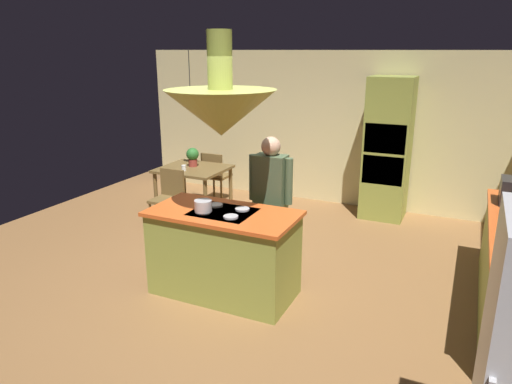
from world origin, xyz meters
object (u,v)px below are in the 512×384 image
(dining_table, at_px, (193,174))
(cup_on_table, at_px, (184,168))
(chair_by_back_wall, at_px, (215,173))
(potted_plant_on_table, at_px, (193,156))
(chair_facing_island, at_px, (169,195))
(cooking_pot_on_cooktop, at_px, (203,206))
(oven_tower, at_px, (387,149))
(person_at_island, at_px, (270,197))
(kitchen_island, at_px, (224,253))

(dining_table, relative_size, cup_on_table, 11.43)
(chair_by_back_wall, bearing_deg, potted_plant_on_table, 84.86)
(dining_table, height_order, chair_facing_island, chair_facing_island)
(dining_table, height_order, cup_on_table, cup_on_table)
(chair_by_back_wall, bearing_deg, dining_table, 90.00)
(cooking_pot_on_cooktop, bearing_deg, oven_tower, 69.52)
(potted_plant_on_table, bearing_deg, dining_table, -56.30)
(person_at_island, bearing_deg, chair_facing_island, 159.06)
(kitchen_island, height_order, dining_table, kitchen_island)
(kitchen_island, bearing_deg, chair_by_back_wall, 121.43)
(dining_table, relative_size, chair_facing_island, 1.18)
(chair_facing_island, relative_size, potted_plant_on_table, 2.90)
(oven_tower, distance_m, chair_facing_island, 3.39)
(dining_table, relative_size, person_at_island, 0.63)
(dining_table, height_order, potted_plant_on_table, potted_plant_on_table)
(potted_plant_on_table, distance_m, cup_on_table, 0.34)
(potted_plant_on_table, bearing_deg, oven_tower, 20.42)
(kitchen_island, distance_m, cooking_pot_on_cooktop, 0.58)
(dining_table, xyz_separation_m, chair_by_back_wall, (0.00, 0.68, -0.15))
(dining_table, distance_m, chair_facing_island, 0.70)
(person_at_island, xyz_separation_m, chair_facing_island, (-1.95, 0.75, -0.43))
(kitchen_island, distance_m, person_at_island, 0.85)
(person_at_island, xyz_separation_m, cooking_pot_on_cooktop, (-0.41, -0.80, 0.08))
(potted_plant_on_table, bearing_deg, cup_on_table, -84.23)
(oven_tower, height_order, chair_facing_island, oven_tower)
(chair_by_back_wall, bearing_deg, kitchen_island, 121.43)
(chair_facing_island, relative_size, cup_on_table, 9.67)
(oven_tower, height_order, potted_plant_on_table, oven_tower)
(potted_plant_on_table, bearing_deg, chair_facing_island, -85.95)
(chair_facing_island, distance_m, chair_by_back_wall, 1.36)
(chair_facing_island, bearing_deg, chair_by_back_wall, 90.00)
(oven_tower, xyz_separation_m, chair_by_back_wall, (-2.80, -0.46, -0.59))
(kitchen_island, xyz_separation_m, cooking_pot_on_cooktop, (-0.16, -0.13, 0.54))
(chair_by_back_wall, bearing_deg, chair_facing_island, 90.00)
(potted_plant_on_table, bearing_deg, kitchen_island, -51.19)
(potted_plant_on_table, distance_m, cooking_pot_on_cooktop, 2.81)
(chair_facing_island, height_order, chair_by_back_wall, same)
(dining_table, relative_size, potted_plant_on_table, 3.43)
(dining_table, bearing_deg, person_at_island, -36.22)
(oven_tower, bearing_deg, potted_plant_on_table, -159.58)
(chair_facing_island, bearing_deg, cooking_pot_on_cooktop, -45.16)
(cup_on_table, height_order, cooking_pot_on_cooktop, cooking_pot_on_cooktop)
(dining_table, xyz_separation_m, cooking_pot_on_cooktop, (1.54, -2.23, 0.36))
(dining_table, bearing_deg, chair_by_back_wall, 90.00)
(kitchen_island, xyz_separation_m, chair_by_back_wall, (-1.70, 2.78, 0.03))
(oven_tower, distance_m, potted_plant_on_table, 3.05)
(chair_facing_island, bearing_deg, potted_plant_on_table, 94.05)
(dining_table, distance_m, cooking_pot_on_cooktop, 2.73)
(person_at_island, distance_m, cup_on_table, 2.31)
(potted_plant_on_table, bearing_deg, cooking_pot_on_cooktop, -55.40)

